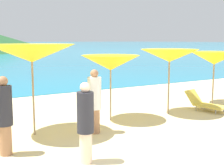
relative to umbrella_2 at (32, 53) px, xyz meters
The scene contains 9 objects.
ground_plane 6.52m from the umbrella_2, 80.54° to the left, with size 50.00×100.00×0.30m, color beige.
umbrella_2 is the anchor object (origin of this frame).
umbrella_3 2.53m from the umbrella_2, ahead, with size 1.89×1.89×2.03m.
umbrella_4 4.60m from the umbrella_2, ahead, with size 1.95×1.95×2.19m.
umbrella_5 7.19m from the umbrella_2, ahead, with size 1.89×1.89×2.05m.
lounge_chair_1 6.38m from the umbrella_2, ahead, with size 0.88×1.57×0.67m.
beachgoer_1 2.03m from the umbrella_2, 25.86° to the right, with size 0.37×0.37×1.73m.
beachgoer_3 1.93m from the umbrella_2, 130.79° to the right, with size 0.35×0.35×1.74m.
beachgoer_4 2.75m from the umbrella_2, 81.95° to the right, with size 0.34×0.34×1.67m.
Camera 1 is at (-3.27, -3.85, 2.49)m, focal length 49.20 mm.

